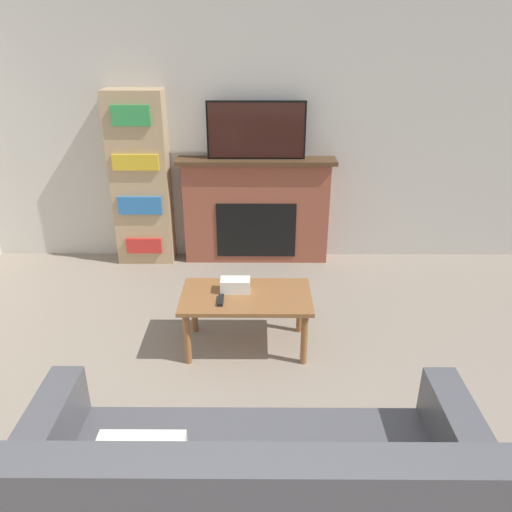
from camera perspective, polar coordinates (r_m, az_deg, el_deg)
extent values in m
cube|color=beige|center=(5.04, 0.21, 14.48)|extent=(6.58, 0.06, 2.70)
cube|color=brown|center=(5.12, 0.02, 5.01)|extent=(1.46, 0.22, 1.04)
cube|color=black|center=(5.07, 0.02, 2.93)|extent=(0.80, 0.01, 0.57)
cube|color=#4C331E|center=(4.95, 0.02, 10.81)|extent=(1.56, 0.28, 0.04)
cube|color=black|center=(4.88, 0.02, 14.17)|extent=(0.94, 0.03, 0.55)
cube|color=#331914|center=(4.87, 0.02, 14.14)|extent=(0.91, 0.01, 0.51)
cube|color=#4C4C51|center=(2.57, -0.41, -27.18)|extent=(2.00, 0.86, 0.46)
cube|color=#4C4C51|center=(1.99, -0.59, -26.88)|extent=(2.00, 0.16, 0.47)
cube|color=#4C4C51|center=(2.64, -22.74, -23.49)|extent=(0.16, 0.86, 0.72)
cube|color=#4C4C51|center=(2.63, 22.12, -23.76)|extent=(0.16, 0.86, 0.72)
cube|color=silver|center=(2.28, -12.81, -22.53)|extent=(0.36, 0.14, 0.28)
cube|color=brown|center=(3.70, -1.14, -4.67)|extent=(0.96, 0.54, 0.03)
cylinder|color=brown|center=(3.67, -7.87, -9.29)|extent=(0.05, 0.05, 0.42)
cylinder|color=brown|center=(3.65, 5.53, -9.37)|extent=(0.05, 0.05, 0.42)
cylinder|color=brown|center=(4.02, -7.09, -5.93)|extent=(0.05, 0.05, 0.42)
cylinder|color=brown|center=(4.00, 5.03, -5.99)|extent=(0.05, 0.05, 0.42)
cube|color=white|center=(3.72, -2.38, -3.34)|extent=(0.22, 0.12, 0.10)
cube|color=black|center=(3.61, -4.06, -5.06)|extent=(0.04, 0.15, 0.02)
cube|color=tan|center=(5.13, -13.01, 8.45)|extent=(0.56, 0.26, 1.73)
cube|color=red|center=(5.21, -12.67, 1.16)|extent=(0.36, 0.03, 0.16)
cube|color=#2D70B7|center=(5.06, -13.13, 5.64)|extent=(0.43, 0.03, 0.18)
cube|color=gold|center=(4.94, -13.61, 10.37)|extent=(0.44, 0.03, 0.15)
cube|color=green|center=(4.86, -14.13, 15.30)|extent=(0.36, 0.03, 0.19)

